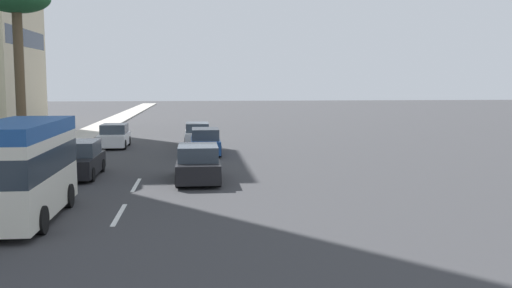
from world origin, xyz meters
name	(u,v)px	position (x,y,z in m)	size (l,w,h in m)	color
ground_plane	(153,155)	(31.50, 0.00, 0.00)	(198.00, 198.00, 0.00)	#38383A
sidewalk_right	(42,155)	(31.50, 6.59, 0.07)	(162.00, 2.68, 0.15)	#B2ADA3
lane_stripe_mid	(119,215)	(15.81, 0.00, 0.01)	(3.20, 0.16, 0.01)	silver
lane_stripe_far	(136,185)	(21.34, 0.00, 0.01)	(3.20, 0.16, 0.01)	silver
car_second	(205,142)	(31.38, -3.16, 0.77)	(4.47, 1.83, 1.62)	#1E478C
car_third	(197,134)	(37.25, -2.70, 0.74)	(4.67, 1.79, 1.55)	white
minibus_fourth	(21,167)	(15.35, 2.95, 1.74)	(6.19, 2.32, 3.18)	silver
car_fifth	(114,136)	(35.87, 2.93, 0.75)	(4.03, 1.86, 1.58)	white
car_sixth	(80,160)	(23.85, 2.84, 0.78)	(4.49, 1.80, 1.66)	black
car_seventh	(198,164)	(22.10, -2.67, 0.78)	(4.73, 1.96, 1.64)	black
palm_tree	(17,7)	(26.65, 6.21, 8.13)	(3.31, 3.31, 9.18)	brown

